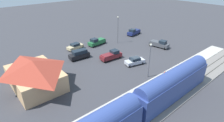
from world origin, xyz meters
TOP-DOWN VIEW (x-y plane):
  - ground_plane at (0.00, 0.00)m, footprint 200.00×200.00m
  - railway_track at (-14.00, 0.00)m, footprint 4.80×70.00m
  - platform at (-10.00, 0.00)m, footprint 3.20×46.00m
  - passenger_train at (-14.00, 14.86)m, footprint 2.93×34.90m
  - station_building at (4.00, 22.00)m, footprint 11.77×8.38m
  - pedestrian_on_platform at (-10.07, 2.37)m, footprint 0.36×0.36m
  - sedan_silver at (-1.74, 1.81)m, footprint 2.88×4.81m
  - sedan_tan at (14.98, 7.50)m, footprint 2.35×4.68m
  - pickup_navy at (13.41, -13.90)m, footprint 2.96×5.68m
  - pickup_maroon at (3.87, 4.03)m, footprint 2.36×5.53m
  - pickup_green at (13.86, 1.12)m, footprint 2.57×5.59m
  - suv_black at (9.15, 9.72)m, footprint 2.37×5.05m
  - pickup_charcoal at (1.07, -11.26)m, footprint 5.65×3.19m
  - light_pole_near_platform at (-7.20, 3.78)m, footprint 0.44×0.44m
  - light_pole_lot_center at (11.16, -4.63)m, footprint 0.44×0.44m

SIDE VIEW (x-z plane):
  - ground_plane at x=0.00m, z-range 0.00..0.00m
  - railway_track at x=-14.00m, z-range -0.06..0.24m
  - platform at x=-10.00m, z-range 0.00..0.30m
  - sedan_silver at x=-1.74m, z-range 0.01..1.75m
  - sedan_tan at x=14.98m, z-range 0.01..1.75m
  - pickup_navy at x=13.41m, z-range -0.04..2.10m
  - pickup_maroon at x=3.87m, z-range -0.04..2.10m
  - pickup_green at x=13.86m, z-range -0.04..2.10m
  - pickup_charcoal at x=1.07m, z-range -0.04..2.10m
  - suv_black at x=9.15m, z-range 0.04..2.26m
  - pedestrian_on_platform at x=-10.07m, z-range 0.43..2.14m
  - station_building at x=4.00m, z-range 0.10..5.33m
  - passenger_train at x=-14.00m, z-range 0.37..5.35m
  - light_pole_near_platform at x=-7.20m, z-range 0.97..8.11m
  - light_pole_lot_center at x=11.16m, z-range 1.01..8.89m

